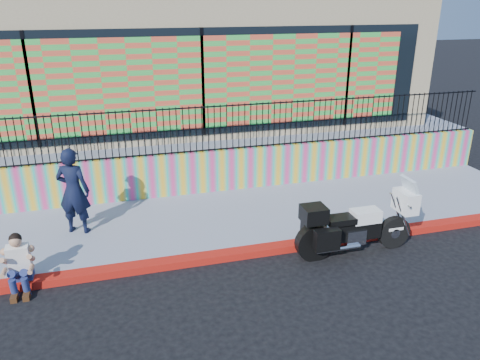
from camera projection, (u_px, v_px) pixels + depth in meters
name	position (u px, v px, depth m)	size (l,w,h in m)	color
ground	(246.00, 256.00, 9.60)	(90.00, 90.00, 0.00)	black
red_curb	(246.00, 252.00, 9.57)	(16.00, 0.30, 0.15)	#A7220B
sidewalk	(227.00, 218.00, 11.05)	(16.00, 3.00, 0.15)	#898EA4
mural_wall	(212.00, 171.00, 12.26)	(16.00, 0.20, 1.10)	#E63C83
metal_fence	(211.00, 129.00, 11.84)	(15.80, 0.04, 1.20)	black
elevated_platform	(182.00, 126.00, 16.87)	(16.00, 10.00, 1.25)	#898EA4
storefront_building	(179.00, 52.00, 15.72)	(14.00, 8.06, 4.00)	tan
police_motorcycle	(354.00, 225.00, 9.46)	(2.50, 0.83, 1.56)	black
police_officer	(73.00, 191.00, 9.94)	(0.70, 0.46, 1.91)	black
seated_man	(19.00, 269.00, 8.29)	(0.54, 0.71, 1.06)	navy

